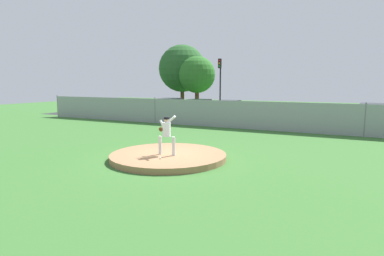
{
  "coord_description": "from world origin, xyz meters",
  "views": [
    {
      "loc": [
        6.77,
        -11.09,
        3.1
      ],
      "look_at": [
        0.4,
        1.37,
        1.15
      ],
      "focal_mm": 30.13,
      "sensor_mm": 36.0,
      "label": 1
    }
  ],
  "objects": [
    {
      "name": "pitcher_youth",
      "position": [
        0.07,
        -0.23,
        1.18
      ],
      "size": [
        0.81,
        0.32,
        1.62
      ],
      "color": "silver",
      "rests_on": "pitchers_mound"
    },
    {
      "name": "ground_plane",
      "position": [
        0.0,
        6.0,
        0.0
      ],
      "size": [
        80.0,
        80.0,
        0.0
      ],
      "primitive_type": "plane",
      "color": "#386B2D"
    },
    {
      "name": "baseball",
      "position": [
        0.23,
        -0.96,
        0.27
      ],
      "size": [
        0.07,
        0.07,
        0.07
      ],
      "primitive_type": "sphere",
      "color": "white",
      "rests_on": "pitchers_mound"
    },
    {
      "name": "asphalt_strip",
      "position": [
        0.0,
        14.5,
        0.0
      ],
      "size": [
        44.0,
        7.0,
        0.01
      ],
      "primitive_type": "cube",
      "color": "#2B2B2D",
      "rests_on": "ground_plane"
    },
    {
      "name": "parked_car_burgundy",
      "position": [
        -3.0,
        14.22,
        0.8
      ],
      "size": [
        2.18,
        4.8,
        1.68
      ],
      "color": "maroon",
      "rests_on": "ground_plane"
    },
    {
      "name": "pitchers_mound",
      "position": [
        0.0,
        0.0,
        0.12
      ],
      "size": [
        4.76,
        4.76,
        0.24
      ],
      "primitive_type": "cylinder",
      "color": "#99704C",
      "rests_on": "ground_plane"
    },
    {
      "name": "tree_bushy_near",
      "position": [
        -10.05,
        23.09,
        4.09
      ],
      "size": [
        4.28,
        4.28,
        6.25
      ],
      "color": "#4C331E",
      "rests_on": "ground_plane"
    },
    {
      "name": "tree_leaning_west",
      "position": [
        -12.82,
        24.57,
        4.93
      ],
      "size": [
        5.83,
        5.83,
        7.85
      ],
      "color": "#4C331E",
      "rests_on": "ground_plane"
    },
    {
      "name": "parked_car_slate",
      "position": [
        1.27,
        14.72,
        0.75
      ],
      "size": [
        2.02,
        4.15,
        1.56
      ],
      "color": "slate",
      "rests_on": "ground_plane"
    },
    {
      "name": "parked_car_champagne",
      "position": [
        7.82,
        14.3,
        0.81
      ],
      "size": [
        2.07,
        4.2,
        1.72
      ],
      "color": "tan",
      "rests_on": "ground_plane"
    },
    {
      "name": "traffic_light_near",
      "position": [
        -5.25,
        18.44,
        3.69
      ],
      "size": [
        0.28,
        0.46,
        5.47
      ],
      "color": "black",
      "rests_on": "ground_plane"
    },
    {
      "name": "chainlink_fence",
      "position": [
        0.0,
        10.0,
        0.96
      ],
      "size": [
        36.4,
        0.07,
        2.01
      ],
      "color": "gray",
      "rests_on": "ground_plane"
    },
    {
      "name": "parked_car_navy",
      "position": [
        -8.92,
        14.76,
        0.81
      ],
      "size": [
        2.02,
        4.31,
        1.71
      ],
      "color": "#161E4C",
      "rests_on": "ground_plane"
    },
    {
      "name": "parked_car_white",
      "position": [
        -5.96,
        14.95,
        0.8
      ],
      "size": [
        2.04,
        4.22,
        1.68
      ],
      "color": "silver",
      "rests_on": "ground_plane"
    },
    {
      "name": "traffic_cone_orange",
      "position": [
        4.47,
        14.11,
        0.26
      ],
      "size": [
        0.4,
        0.4,
        0.55
      ],
      "color": "orange",
      "rests_on": "asphalt_strip"
    }
  ]
}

